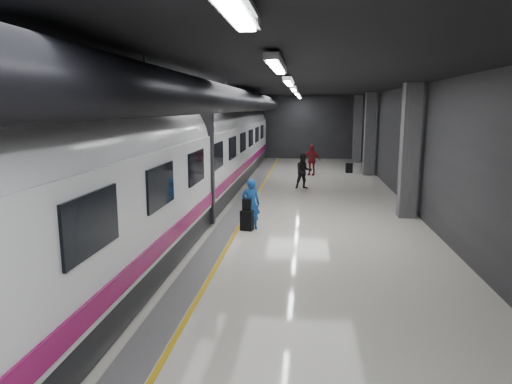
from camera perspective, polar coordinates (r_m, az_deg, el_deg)
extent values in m
plane|color=silver|center=(14.28, 1.63, -4.51)|extent=(40.00, 40.00, 0.00)
cube|color=black|center=(13.82, 1.73, 13.82)|extent=(10.00, 40.00, 0.02)
cube|color=#28282B|center=(33.80, 4.45, 8.03)|extent=(10.00, 0.02, 4.50)
cube|color=#28282B|center=(15.12, -17.63, 4.51)|extent=(0.02, 40.00, 4.50)
cube|color=#28282B|center=(14.36, 22.03, 3.95)|extent=(0.02, 40.00, 4.50)
cube|color=slate|center=(14.45, -3.72, -4.33)|extent=(0.65, 39.80, 0.01)
cube|color=gold|center=(14.39, -2.15, -4.37)|extent=(0.10, 39.80, 0.01)
cylinder|color=black|center=(13.96, -3.71, 11.51)|extent=(0.80, 38.00, 0.80)
cube|color=silver|center=(7.80, 2.63, 15.64)|extent=(0.22, 2.60, 0.10)
cube|color=silver|center=(12.78, 4.12, 13.62)|extent=(0.22, 2.60, 0.10)
cube|color=silver|center=(17.77, 4.77, 12.73)|extent=(0.22, 2.60, 0.10)
cube|color=silver|center=(22.77, 5.13, 12.23)|extent=(0.22, 2.60, 0.10)
cube|color=silver|center=(27.76, 5.36, 11.91)|extent=(0.22, 2.60, 0.10)
cube|color=silver|center=(31.76, 5.49, 11.73)|extent=(0.22, 2.60, 0.10)
cube|color=#515154|center=(16.19, 18.61, 4.82)|extent=(0.55, 0.55, 4.50)
cube|color=#515154|center=(26.02, 13.99, 7.01)|extent=(0.55, 0.55, 4.50)
cube|color=#515154|center=(31.97, 12.58, 7.67)|extent=(0.55, 0.55, 4.50)
cube|color=black|center=(14.81, -11.01, -2.76)|extent=(2.80, 38.00, 0.60)
cube|color=white|center=(14.56, -11.20, 2.61)|extent=(2.90, 38.00, 2.20)
cylinder|color=white|center=(14.46, -11.34, 6.34)|extent=(2.80, 38.00, 2.80)
cube|color=#8C0C50|center=(14.32, -5.46, -0.61)|extent=(0.04, 38.00, 0.35)
cube|color=black|center=(14.52, -11.24, 3.59)|extent=(3.05, 0.25, 3.80)
cube|color=black|center=(6.62, -19.82, -3.68)|extent=(0.05, 1.60, 0.85)
cube|color=black|center=(9.34, -11.80, 0.73)|extent=(0.05, 1.60, 0.85)
cube|color=black|center=(12.20, -7.46, 3.12)|extent=(0.05, 1.60, 0.85)
cube|color=black|center=(15.11, -4.77, 4.59)|extent=(0.05, 1.60, 0.85)
cube|color=black|center=(18.05, -2.95, 5.57)|extent=(0.05, 1.60, 0.85)
cube|color=black|center=(21.01, -1.64, 6.28)|extent=(0.05, 1.60, 0.85)
cube|color=black|center=(23.98, -0.64, 6.81)|extent=(0.05, 1.60, 0.85)
cube|color=black|center=(26.95, 0.13, 7.22)|extent=(0.05, 1.60, 0.85)
cube|color=black|center=(29.93, 0.75, 7.55)|extent=(0.05, 1.60, 0.85)
imported|color=blue|center=(14.00, -0.65, -1.52)|extent=(0.60, 0.41, 1.57)
cube|color=black|center=(13.94, -1.15, -3.58)|extent=(0.42, 0.32, 0.62)
cube|color=black|center=(13.86, -1.15, -1.59)|extent=(0.28, 0.18, 0.36)
imported|color=black|center=(21.13, 5.97, 2.60)|extent=(0.92, 0.79, 1.62)
imported|color=maroon|center=(25.48, 6.95, 4.01)|extent=(1.07, 0.65, 1.69)
cube|color=black|center=(26.78, 11.55, 2.97)|extent=(0.40, 0.27, 0.57)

